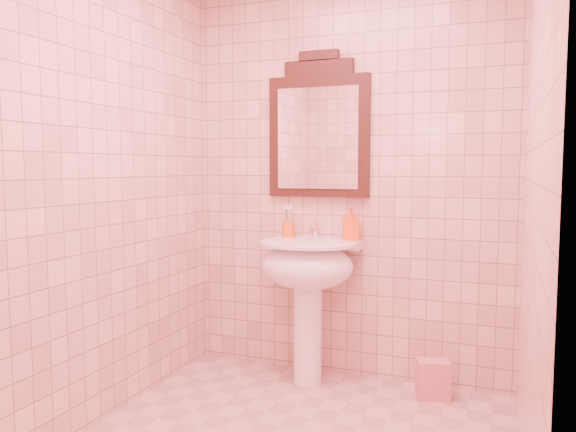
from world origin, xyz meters
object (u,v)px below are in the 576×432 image
at_px(mirror, 319,130).
at_px(soap_dispenser, 351,224).
at_px(towel, 433,379).
at_px(toothbrush_cup, 288,229).
at_px(pedestal_sink, 307,275).

bearing_deg(mirror, soap_dispenser, -8.49).
bearing_deg(towel, soap_dispenser, 166.41).
height_order(toothbrush_cup, soap_dispenser, soap_dispenser).
xyz_separation_m(pedestal_sink, mirror, (0.00, 0.20, 0.87)).
height_order(toothbrush_cup, towel, toothbrush_cup).
relative_size(pedestal_sink, toothbrush_cup, 4.87).
relative_size(mirror, towel, 4.09).
height_order(pedestal_sink, soap_dispenser, soap_dispenser).
distance_m(mirror, towel, 1.61).
distance_m(pedestal_sink, soap_dispenser, 0.41).
bearing_deg(soap_dispenser, mirror, 150.88).
bearing_deg(pedestal_sink, mirror, 90.00).
relative_size(pedestal_sink, towel, 3.97).
distance_m(toothbrush_cup, soap_dispenser, 0.41).
bearing_deg(soap_dispenser, pedestal_sink, -163.08).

